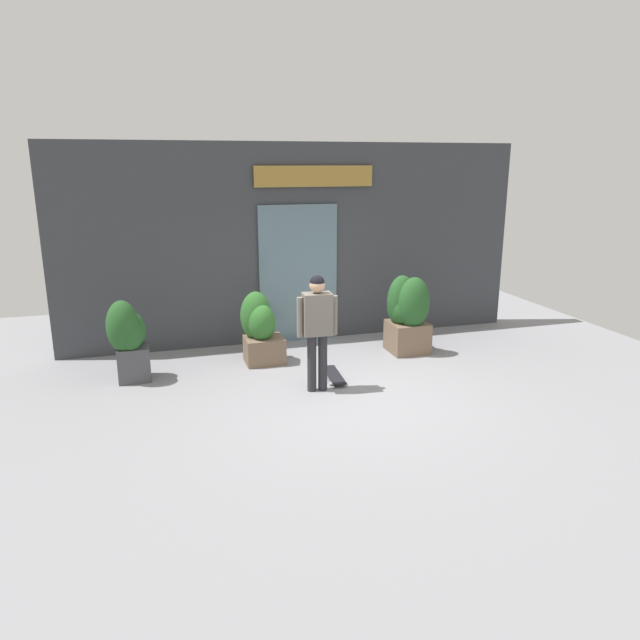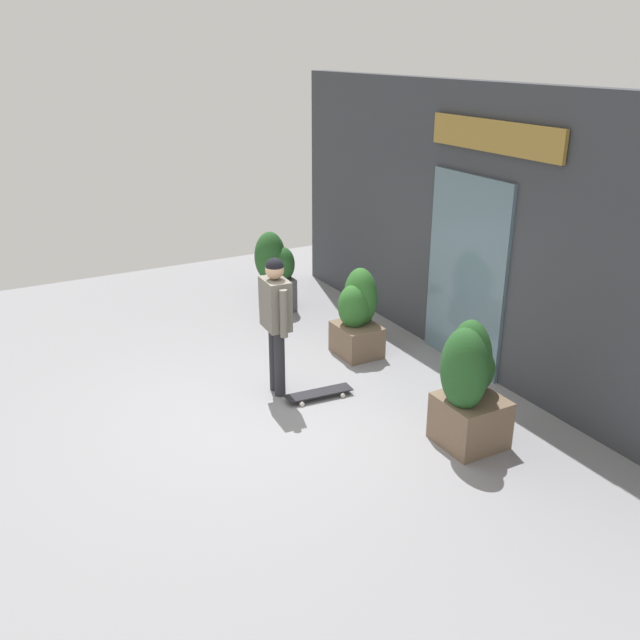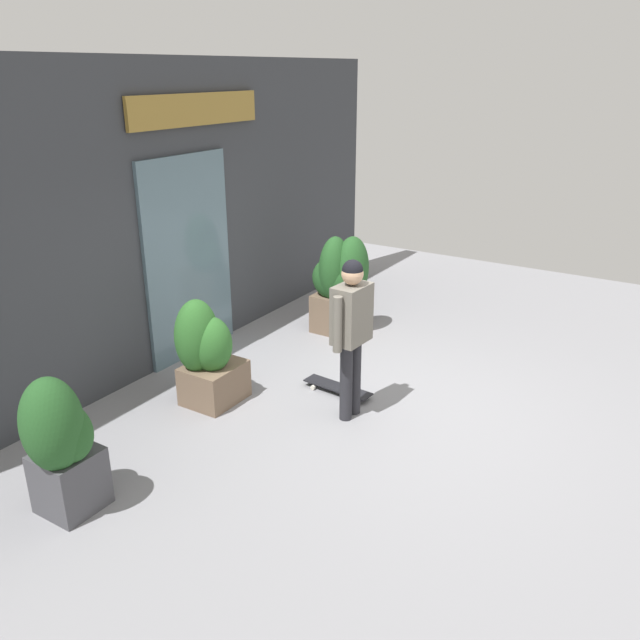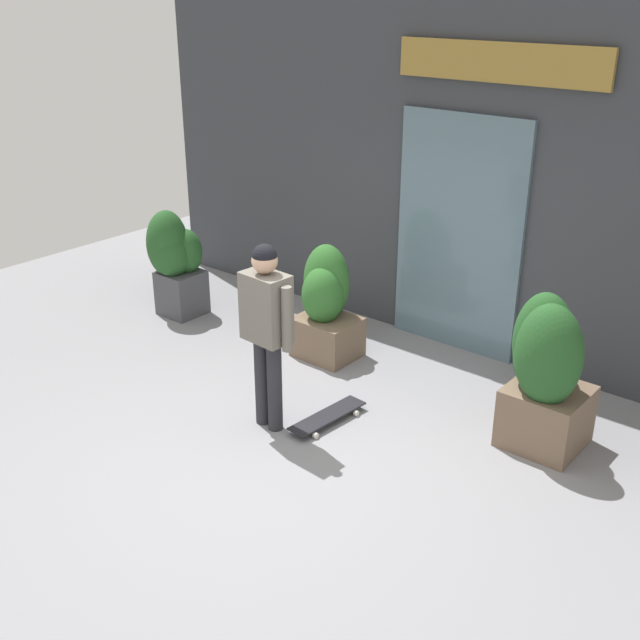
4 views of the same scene
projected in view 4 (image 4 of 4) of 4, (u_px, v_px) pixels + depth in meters
ground_plane at (286, 449)px, 6.57m from camera, size 12.00×12.00×0.00m
building_facade at (470, 183)px, 7.85m from camera, size 8.40×0.31×3.53m
skateboarder at (266, 319)px, 6.51m from camera, size 0.58×0.29×1.69m
skateboard at (328, 416)px, 6.95m from camera, size 0.30×0.84×0.08m
planter_box_left at (326, 304)px, 8.04m from camera, size 0.67×0.59×1.18m
planter_box_right at (545, 370)px, 6.39m from camera, size 0.69×0.71×1.34m
planter_box_mid at (175, 260)px, 8.99m from camera, size 0.58×0.58×1.25m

